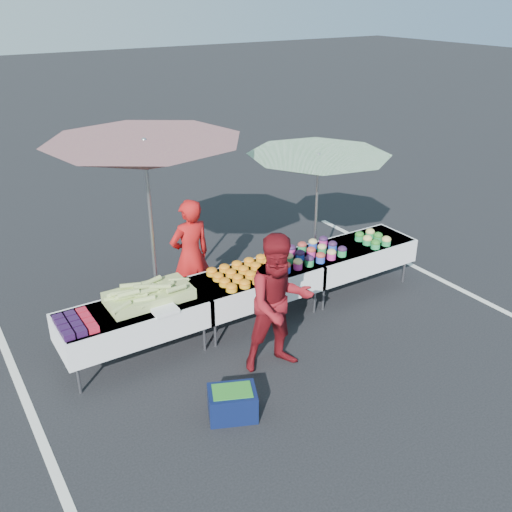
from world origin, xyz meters
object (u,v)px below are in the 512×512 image
table_left (133,319)px  umbrella_right (318,166)px  storage_bin (232,403)px  table_right (354,254)px  vendor (191,256)px  customer (280,303)px  table_center (256,283)px  umbrella_left (145,157)px

table_left → umbrella_right: umbrella_right is taller
umbrella_right → table_left: bearing=-172.7°
umbrella_right → storage_bin: 3.75m
table_right → vendor: size_ratio=1.09×
customer → storage_bin: size_ratio=2.80×
storage_bin → table_center: bearing=73.7°
table_right → customer: customer is taller
table_center → storage_bin: 2.10m
storage_bin → customer: bearing=51.3°
table_left → vendor: vendor is taller
table_center → table_right: size_ratio=1.00×
table_right → customer: 2.42m
table_left → table_right: same height
umbrella_right → storage_bin: size_ratio=3.86×
umbrella_left → umbrella_right: bearing=-9.1°
table_right → storage_bin: table_right is taller
customer → storage_bin: customer is taller
table_left → storage_bin: size_ratio=2.94×
umbrella_left → table_right: bearing=-15.1°
table_left → table_right: (3.60, 0.00, 0.00)m
umbrella_right → customer: bearing=-138.6°
table_right → umbrella_left: umbrella_left is taller
umbrella_left → storage_bin: (-0.15, -2.39, -2.19)m
table_center → table_right: 1.80m
umbrella_left → storage_bin: size_ratio=4.72×
table_center → umbrella_right: bearing=16.8°
table_center → umbrella_right: size_ratio=0.76×
storage_bin → umbrella_left: bearing=109.6°
table_left → storage_bin: 1.71m
storage_bin → table_left: bearing=130.5°
umbrella_left → umbrella_right: (2.48, -0.40, -0.41)m
vendor → customer: bearing=95.4°
vendor → umbrella_right: umbrella_right is taller
vendor → storage_bin: size_ratio=2.69×
umbrella_right → vendor: bearing=169.3°
customer → umbrella_left: umbrella_left is taller
table_left → table_center: (1.80, 0.00, 0.00)m
vendor → umbrella_left: umbrella_left is taller
table_center → umbrella_left: umbrella_left is taller
vendor → storage_bin: bearing=70.6°
customer → umbrella_right: (1.67, 1.47, 1.07)m
table_center → vendor: bearing=128.9°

